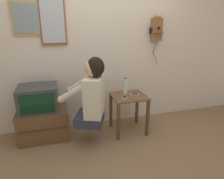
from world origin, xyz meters
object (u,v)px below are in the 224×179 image
object	(u,v)px
water_bottle	(125,86)
person	(92,93)
wall_phone_antique	(156,29)
wall_mirror	(53,21)
framed_picture	(26,18)
cell_phone_spare	(135,94)
cell_phone_held	(125,97)
television	(38,98)

from	to	relation	value
water_bottle	person	bearing A→B (deg)	-154.83
wall_phone_antique	wall_mirror	size ratio (longest dim) A/B	1.19
wall_phone_antique	water_bottle	bearing A→B (deg)	-156.69
wall_phone_antique	framed_picture	world-z (taller)	framed_picture
water_bottle	cell_phone_spare	bearing A→B (deg)	-32.79
wall_phone_antique	cell_phone_spare	size ratio (longest dim) A/B	5.74
wall_phone_antique	cell_phone_spare	world-z (taller)	wall_phone_antique
wall_phone_antique	water_bottle	distance (m)	1.04
framed_picture	water_bottle	bearing A→B (deg)	-12.83
wall_phone_antique	water_bottle	size ratio (longest dim) A/B	3.04
person	framed_picture	bearing A→B (deg)	74.82
cell_phone_held	cell_phone_spare	world-z (taller)	same
person	wall_mirror	world-z (taller)	wall_mirror
wall_mirror	cell_phone_held	world-z (taller)	wall_mirror
television	cell_phone_spare	xyz separation A→B (m)	(1.39, -0.12, -0.03)
cell_phone_spare	framed_picture	bearing A→B (deg)	114.57
framed_picture	cell_phone_held	size ratio (longest dim) A/B	3.22
wall_phone_antique	wall_mirror	xyz separation A→B (m)	(-1.56, 0.04, 0.12)
person	wall_phone_antique	xyz separation A→B (m)	(1.14, 0.51, 0.79)
cell_phone_held	cell_phone_spare	size ratio (longest dim) A/B	1.03
framed_picture	cell_phone_spare	world-z (taller)	framed_picture
television	water_bottle	xyz separation A→B (m)	(1.26, -0.04, 0.08)
framed_picture	wall_mirror	world-z (taller)	wall_mirror
wall_phone_antique	cell_phone_spare	bearing A→B (deg)	-144.20
wall_phone_antique	wall_mirror	world-z (taller)	wall_mirror
cell_phone_held	cell_phone_spare	xyz separation A→B (m)	(0.19, 0.08, 0.00)
wall_mirror	cell_phone_spare	distance (m)	1.56
wall_mirror	cell_phone_spare	size ratio (longest dim) A/B	4.84
framed_picture	cell_phone_held	world-z (taller)	framed_picture
cell_phone_held	water_bottle	bearing A→B (deg)	94.40
wall_phone_antique	cell_phone_spare	xyz separation A→B (m)	(-0.46, -0.33, -0.93)
cell_phone_spare	wall_mirror	bearing A→B (deg)	110.49
television	framed_picture	world-z (taller)	framed_picture
person	wall_mirror	bearing A→B (deg)	58.41
television	person	bearing A→B (deg)	-22.94
wall_mirror	water_bottle	size ratio (longest dim) A/B	2.56
framed_picture	person	bearing A→B (deg)	-36.45
person	water_bottle	bearing A→B (deg)	-43.55
cell_phone_held	cell_phone_spare	distance (m)	0.20
television	wall_phone_antique	xyz separation A→B (m)	(1.85, 0.21, 0.90)
person	cell_phone_spare	world-z (taller)	person
person	framed_picture	world-z (taller)	framed_picture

